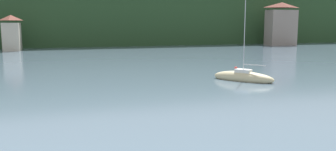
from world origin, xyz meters
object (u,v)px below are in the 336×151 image
at_px(shore_building_west, 12,33).
at_px(mooring_buoy_near, 236,68).
at_px(shore_building_westcentral, 281,25).
at_px(sailboat_far_3, 243,77).

xyz_separation_m(shore_building_west, mooring_buoy_near, (29.00, -37.57, -3.36)).
bearing_deg(shore_building_westcentral, sailboat_far_3, -127.69).
bearing_deg(shore_building_west, sailboat_far_3, -61.27).
xyz_separation_m(shore_building_westcentral, mooring_buoy_near, (-31.37, -36.92, -5.00)).
bearing_deg(sailboat_far_3, shore_building_west, -9.37).
bearing_deg(mooring_buoy_near, shore_building_west, 127.67).
distance_m(shore_building_westcentral, mooring_buoy_near, 48.70).
relative_size(shore_building_west, sailboat_far_3, 0.79).
xyz_separation_m(shore_building_west, sailboat_far_3, (25.26, -46.09, -3.03)).
bearing_deg(shore_building_west, mooring_buoy_near, -52.33).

